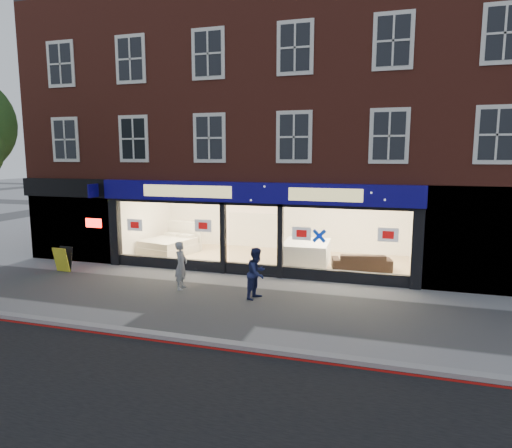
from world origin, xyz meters
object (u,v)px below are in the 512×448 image
at_px(a_board, 63,259).
at_px(pedestrian_grey, 181,265).
at_px(pedestrian_blue, 257,273).
at_px(display_bed, 170,245).
at_px(mattress_stack, 306,253).
at_px(sofa, 362,262).

relative_size(a_board, pedestrian_grey, 0.60).
xyz_separation_m(pedestrian_grey, pedestrian_blue, (2.58, -0.24, 0.00)).
bearing_deg(display_bed, mattress_stack, 12.04).
xyz_separation_m(display_bed, mattress_stack, (5.87, -0.18, 0.08)).
distance_m(sofa, pedestrian_grey, 6.52).
height_order(display_bed, pedestrian_blue, pedestrian_blue).
relative_size(display_bed, mattress_stack, 1.14).
bearing_deg(a_board, sofa, 19.20).
relative_size(mattress_stack, a_board, 2.43).
bearing_deg(pedestrian_grey, sofa, -58.87).
xyz_separation_m(sofa, pedestrian_blue, (-2.74, -3.99, 0.36)).
distance_m(pedestrian_grey, pedestrian_blue, 2.59).
relative_size(display_bed, sofa, 1.21).
relative_size(sofa, pedestrian_grey, 1.37).
bearing_deg(mattress_stack, pedestrian_blue, -98.32).
xyz_separation_m(a_board, pedestrian_grey, (5.09, -0.69, 0.31)).
xyz_separation_m(sofa, pedestrian_grey, (-5.32, -3.75, 0.36)).
height_order(mattress_stack, a_board, mattress_stack).
relative_size(mattress_stack, pedestrian_grey, 1.46).
bearing_deg(a_board, display_bed, 58.77).
bearing_deg(pedestrian_grey, display_bed, 27.64).
bearing_deg(pedestrian_grey, mattress_stack, -42.08).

